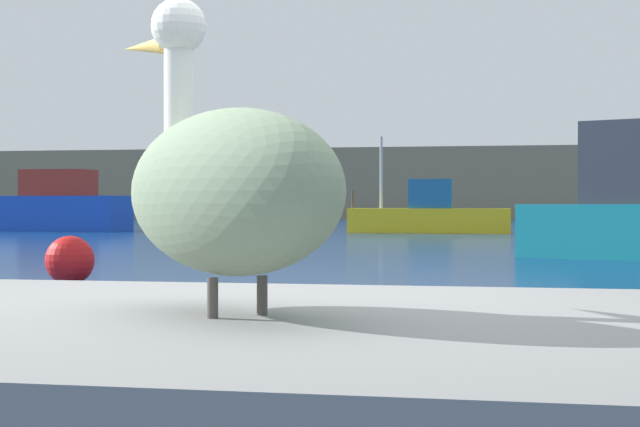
% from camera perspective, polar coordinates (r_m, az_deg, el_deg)
% --- Properties ---
extents(hillside_backdrop, '(140.00, 13.33, 5.24)m').
position_cam_1_polar(hillside_backdrop, '(81.99, 10.83, 1.56)').
color(hillside_backdrop, '#7F755B').
rests_on(hillside_backdrop, ground).
extents(pelican, '(1.07, 1.13, 0.94)m').
position_cam_1_polar(pelican, '(2.95, -5.06, 1.52)').
color(pelican, gray).
rests_on(pelican, pier_dock).
extents(fishing_boat_yellow, '(6.44, 1.93, 3.86)m').
position_cam_1_polar(fishing_boat_yellow, '(42.13, 5.92, -0.07)').
color(fishing_boat_yellow, yellow).
rests_on(fishing_boat_yellow, ground).
extents(fishing_boat_teal, '(4.98, 3.16, 3.97)m').
position_cam_1_polar(fishing_boat_teal, '(23.18, 16.45, -0.04)').
color(fishing_boat_teal, teal).
rests_on(fishing_boat_teal, ground).
extents(fishing_boat_blue, '(7.72, 2.69, 4.65)m').
position_cam_1_polar(fishing_boat_blue, '(46.52, -14.76, 0.30)').
color(fishing_boat_blue, blue).
rests_on(fishing_boat_blue, ground).
extents(mooring_buoy, '(0.72, 0.72, 0.72)m').
position_cam_1_polar(mooring_buoy, '(15.77, -13.37, -2.48)').
color(mooring_buoy, red).
rests_on(mooring_buoy, ground).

